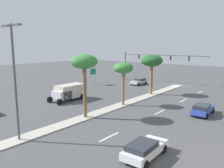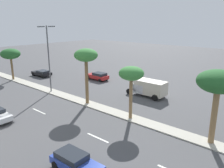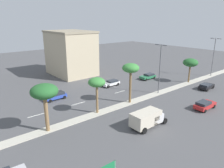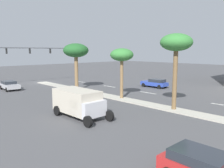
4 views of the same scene
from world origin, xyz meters
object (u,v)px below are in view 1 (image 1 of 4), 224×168
object	(u,v)px
palm_tree_trailing	(84,64)
street_lamp_left	(15,74)
directional_road_sign	(93,73)
box_truck	(68,92)
palm_tree_rear	(123,69)
traffic_signal_gantry	(146,62)
palm_tree_mid	(152,61)
sedan_blue_near	(203,109)
sedan_white_inboard	(144,149)
sedan_silver_far	(139,81)

from	to	relation	value
palm_tree_trailing	street_lamp_left	distance (m)	8.40
directional_road_sign	box_truck	size ratio (longest dim) A/B	0.61
directional_road_sign	palm_tree_trailing	distance (m)	23.05
palm_tree_rear	box_truck	distance (m)	9.75
palm_tree_rear	street_lamp_left	size ratio (longest dim) A/B	0.60
palm_tree_trailing	traffic_signal_gantry	bearing A→B (deg)	-73.73
palm_tree_mid	palm_tree_rear	distance (m)	8.93
directional_road_sign	palm_tree_mid	world-z (taller)	palm_tree_mid
street_lamp_left	palm_tree_trailing	bearing A→B (deg)	-89.75
traffic_signal_gantry	sedan_blue_near	world-z (taller)	traffic_signal_gantry
sedan_white_inboard	box_truck	xyz separation A→B (m)	(18.74, -8.49, 0.63)
traffic_signal_gantry	directional_road_sign	distance (m)	12.88
sedan_blue_near	box_truck	xyz separation A→B (m)	(18.80, 5.43, 0.60)
directional_road_sign	street_lamp_left	size ratio (longest dim) A/B	0.35
palm_tree_mid	sedan_blue_near	size ratio (longest dim) A/B	1.57
palm_tree_mid	street_lamp_left	xyz separation A→B (m)	(-0.31, 24.71, 0.28)
traffic_signal_gantry	palm_tree_mid	world-z (taller)	palm_tree_mid
traffic_signal_gantry	sedan_white_inboard	distance (m)	37.18
palm_tree_mid	sedan_white_inboard	distance (m)	23.56
palm_tree_rear	sedan_blue_near	bearing A→B (deg)	-166.52
sedan_blue_near	palm_tree_rear	bearing A→B (deg)	13.48
palm_tree_rear	sedan_blue_near	distance (m)	11.57
directional_road_sign	box_truck	xyz separation A→B (m)	(-6.64, 12.68, -1.25)
palm_tree_trailing	box_truck	bearing A→B (deg)	-28.42
street_lamp_left	palm_tree_rear	bearing A→B (deg)	-90.49
palm_tree_mid	street_lamp_left	world-z (taller)	street_lamp_left
palm_tree_mid	box_truck	size ratio (longest dim) A/B	1.17
street_lamp_left	sedan_blue_near	size ratio (longest dim) A/B	2.34
traffic_signal_gantry	directional_road_sign	size ratio (longest dim) A/B	5.69
directional_road_sign	sedan_blue_near	xyz separation A→B (m)	(-25.45, 7.25, -1.85)
traffic_signal_gantry	directional_road_sign	xyz separation A→B (m)	(6.76, 10.75, -2.12)
palm_tree_rear	sedan_white_inboard	world-z (taller)	palm_tree_rear
palm_tree_rear	palm_tree_trailing	xyz separation A→B (m)	(0.17, 7.42, 1.21)
palm_tree_trailing	street_lamp_left	size ratio (longest dim) A/B	0.73
traffic_signal_gantry	sedan_silver_far	distance (m)	5.82
traffic_signal_gantry	palm_tree_trailing	bearing A→B (deg)	106.27
street_lamp_left	box_truck	bearing A→B (deg)	-57.17
sedan_blue_near	box_truck	size ratio (longest dim) A/B	0.75
directional_road_sign	sedan_white_inboard	world-z (taller)	directional_road_sign
palm_tree_trailing	box_truck	xyz separation A→B (m)	(8.26, -4.47, -5.12)
traffic_signal_gantry	box_truck	bearing A→B (deg)	89.71
palm_tree_rear	sedan_blue_near	xyz separation A→B (m)	(-10.37, -2.49, -4.51)
palm_tree_rear	street_lamp_left	xyz separation A→B (m)	(0.14, 15.81, 0.82)
sedan_blue_near	directional_road_sign	bearing A→B (deg)	-15.91
palm_tree_trailing	sedan_blue_near	world-z (taller)	palm_tree_trailing
traffic_signal_gantry	sedan_white_inboard	size ratio (longest dim) A/B	4.57
palm_tree_trailing	palm_tree_rear	bearing A→B (deg)	-91.32
palm_tree_rear	street_lamp_left	distance (m)	15.83
directional_road_sign	sedan_white_inboard	xyz separation A→B (m)	(-25.39, 21.17, -1.88)
traffic_signal_gantry	sedan_silver_far	bearing A→B (deg)	101.07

